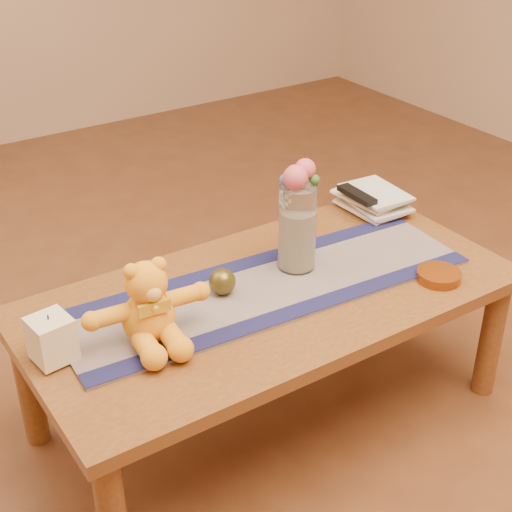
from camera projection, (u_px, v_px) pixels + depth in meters
floor at (269, 412)px, 2.35m from camera, size 5.50×5.50×0.00m
coffee_table_top at (271, 297)px, 2.14m from camera, size 1.40×0.70×0.04m
table_leg_fr at (491, 338)px, 2.34m from camera, size 0.07×0.07×0.41m
table_leg_bl at (29, 384)px, 2.15m from camera, size 0.07×0.07×0.41m
table_leg_br at (368, 261)px, 2.76m from camera, size 0.07×0.07×0.41m
persian_runner at (269, 288)px, 2.13m from camera, size 1.22×0.42×0.01m
runner_border_near at (296, 311)px, 2.02m from camera, size 1.20×0.13×0.00m
runner_border_far at (244, 264)px, 2.24m from camera, size 1.20×0.13×0.00m
teddy_bear at (147, 302)px, 1.87m from camera, size 0.34×0.29×0.21m
pillar_candle at (52, 339)px, 1.82m from camera, size 0.11×0.11×0.11m
candle_wick at (48, 317)px, 1.79m from camera, size 0.00×0.00×0.01m
glass_vase at (297, 228)px, 2.17m from camera, size 0.11×0.11×0.26m
potpourri_fill at (297, 239)px, 2.18m from camera, size 0.09×0.09×0.18m
rose_left at (295, 178)px, 2.07m from camera, size 0.07×0.07×0.07m
rose_right at (305, 169)px, 2.09m from camera, size 0.06×0.06×0.06m
blue_flower_back at (294, 172)px, 2.12m from camera, size 0.04×0.04×0.04m
blue_flower_side at (286, 180)px, 2.09m from camera, size 0.04×0.04×0.04m
leaf_sprig at (315, 180)px, 2.10m from camera, size 0.03×0.03×0.03m
bronze_ball at (222, 282)px, 2.08m from camera, size 0.08×0.08×0.08m
book_bottom at (354, 214)px, 2.53m from camera, size 0.17×0.23×0.02m
book_lower at (356, 209)px, 2.52m from camera, size 0.19×0.24×0.02m
book_upper at (352, 204)px, 2.51m from camera, size 0.18×0.24×0.02m
book_top at (356, 198)px, 2.50m from camera, size 0.18×0.24×0.02m
tv_remote at (357, 195)px, 2.48m from camera, size 0.05×0.16×0.02m
amber_dish at (439, 276)px, 2.17m from camera, size 0.14×0.14×0.03m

